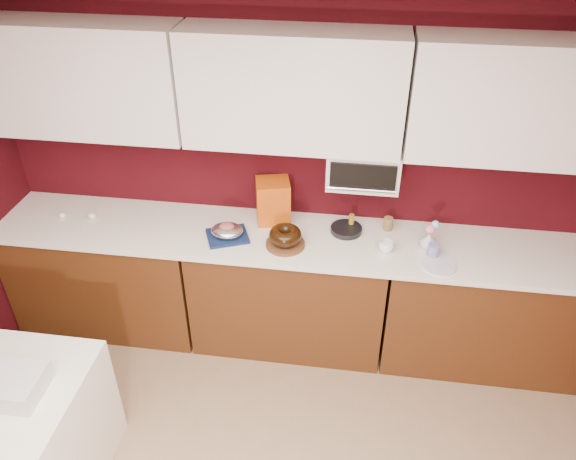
% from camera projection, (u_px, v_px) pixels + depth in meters
% --- Properties ---
extents(ceiling, '(4.00, 4.50, 0.02)m').
position_uv_depth(ceiling, '(165.00, 138.00, 1.22)').
color(ceiling, white).
rests_on(ceiling, wall_back).
extents(wall_back, '(4.00, 0.02, 2.50)m').
position_uv_depth(wall_back, '(296.00, 168.00, 3.77)').
color(wall_back, '#38070C').
rests_on(wall_back, floor).
extents(base_cabinet_left, '(1.31, 0.58, 0.86)m').
position_uv_depth(base_cabinet_left, '(110.00, 274.00, 4.13)').
color(base_cabinet_left, '#4D280F').
rests_on(base_cabinet_left, floor).
extents(base_cabinet_center, '(1.31, 0.58, 0.86)m').
position_uv_depth(base_cabinet_center, '(289.00, 291.00, 3.97)').
color(base_cabinet_center, '#4D280F').
rests_on(base_cabinet_center, floor).
extents(base_cabinet_right, '(1.31, 0.58, 0.86)m').
position_uv_depth(base_cabinet_right, '(483.00, 309.00, 3.82)').
color(base_cabinet_right, '#4D280F').
rests_on(base_cabinet_right, floor).
extents(countertop, '(4.00, 0.62, 0.04)m').
position_uv_depth(countertop, '(289.00, 239.00, 3.72)').
color(countertop, white).
rests_on(countertop, base_cabinet_center).
extents(upper_cabinet_left, '(1.31, 0.33, 0.70)m').
position_uv_depth(upper_cabinet_left, '(78.00, 79.00, 3.45)').
color(upper_cabinet_left, white).
rests_on(upper_cabinet_left, wall_back).
extents(upper_cabinet_center, '(1.31, 0.33, 0.70)m').
position_uv_depth(upper_cabinet_center, '(293.00, 90.00, 3.29)').
color(upper_cabinet_center, white).
rests_on(upper_cabinet_center, wall_back).
extents(upper_cabinet_right, '(1.31, 0.33, 0.70)m').
position_uv_depth(upper_cabinet_right, '(529.00, 102.00, 3.14)').
color(upper_cabinet_right, white).
rests_on(upper_cabinet_right, wall_back).
extents(toaster_oven, '(0.45, 0.30, 0.25)m').
position_uv_depth(toaster_oven, '(364.00, 166.00, 3.52)').
color(toaster_oven, white).
rests_on(toaster_oven, upper_cabinet_center).
extents(toaster_oven_door, '(0.40, 0.02, 0.18)m').
position_uv_depth(toaster_oven_door, '(363.00, 178.00, 3.39)').
color(toaster_oven_door, black).
rests_on(toaster_oven_door, toaster_oven).
extents(toaster_oven_handle, '(0.42, 0.02, 0.02)m').
position_uv_depth(toaster_oven_handle, '(362.00, 190.00, 3.42)').
color(toaster_oven_handle, silver).
rests_on(toaster_oven_handle, toaster_oven).
extents(dining_table, '(1.00, 0.80, 0.75)m').
position_uv_depth(dining_table, '(2.00, 433.00, 3.07)').
color(dining_table, white).
rests_on(dining_table, floor).
extents(cake_base, '(0.33, 0.33, 0.02)m').
position_uv_depth(cake_base, '(285.00, 244.00, 3.62)').
color(cake_base, brown).
rests_on(cake_base, countertop).
extents(bundt_cake, '(0.24, 0.24, 0.09)m').
position_uv_depth(bundt_cake, '(285.00, 235.00, 3.58)').
color(bundt_cake, black).
rests_on(bundt_cake, cake_base).
extents(navy_towel, '(0.33, 0.31, 0.02)m').
position_uv_depth(navy_towel, '(227.00, 236.00, 3.69)').
color(navy_towel, '#132249').
rests_on(navy_towel, countertop).
extents(foil_ham_nest, '(0.23, 0.20, 0.08)m').
position_uv_depth(foil_ham_nest, '(227.00, 231.00, 3.67)').
color(foil_ham_nest, white).
rests_on(foil_ham_nest, navy_towel).
extents(roasted_ham, '(0.13, 0.12, 0.07)m').
position_uv_depth(roasted_ham, '(227.00, 227.00, 3.66)').
color(roasted_ham, '#AD564F').
rests_on(roasted_ham, foil_ham_nest).
extents(pandoro_box, '(0.26, 0.25, 0.30)m').
position_uv_depth(pandoro_box, '(273.00, 201.00, 3.79)').
color(pandoro_box, '#AB2D0B').
rests_on(pandoro_box, countertop).
extents(dark_pan, '(0.23, 0.23, 0.04)m').
position_uv_depth(dark_pan, '(346.00, 229.00, 3.74)').
color(dark_pan, black).
rests_on(dark_pan, countertop).
extents(coffee_mug, '(0.11, 0.11, 0.09)m').
position_uv_depth(coffee_mug, '(386.00, 246.00, 3.55)').
color(coffee_mug, white).
rests_on(coffee_mug, countertop).
extents(blue_jar, '(0.09, 0.09, 0.09)m').
position_uv_depth(blue_jar, '(433.00, 251.00, 3.50)').
color(blue_jar, navy).
rests_on(blue_jar, countertop).
extents(flower_vase, '(0.11, 0.11, 0.13)m').
position_uv_depth(flower_vase, '(428.00, 240.00, 3.57)').
color(flower_vase, silver).
rests_on(flower_vase, countertop).
extents(flower_pink, '(0.06, 0.06, 0.06)m').
position_uv_depth(flower_pink, '(430.00, 229.00, 3.52)').
color(flower_pink, pink).
rests_on(flower_pink, flower_vase).
extents(flower_blue, '(0.05, 0.05, 0.05)m').
position_uv_depth(flower_blue, '(436.00, 225.00, 3.52)').
color(flower_blue, '#96D1F0').
rests_on(flower_blue, flower_vase).
extents(china_plate, '(0.23, 0.23, 0.01)m').
position_uv_depth(china_plate, '(439.00, 265.00, 3.44)').
color(china_plate, white).
rests_on(china_plate, countertop).
extents(amber_bottle, '(0.04, 0.04, 0.11)m').
position_uv_depth(amber_bottle, '(351.00, 221.00, 3.76)').
color(amber_bottle, olive).
rests_on(amber_bottle, countertop).
extents(paper_cup, '(0.06, 0.06, 0.09)m').
position_uv_depth(paper_cup, '(388.00, 224.00, 3.75)').
color(paper_cup, olive).
rests_on(paper_cup, countertop).
extents(egg_left, '(0.05, 0.04, 0.04)m').
position_uv_depth(egg_left, '(62.00, 215.00, 3.89)').
color(egg_left, white).
rests_on(egg_left, countertop).
extents(egg_right, '(0.06, 0.05, 0.04)m').
position_uv_depth(egg_right, '(92.00, 216.00, 3.88)').
color(egg_right, silver).
rests_on(egg_right, countertop).
extents(newspaper_stack, '(0.33, 0.28, 0.11)m').
position_uv_depth(newspaper_stack, '(10.00, 385.00, 2.80)').
color(newspaper_stack, silver).
rests_on(newspaper_stack, dining_table).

